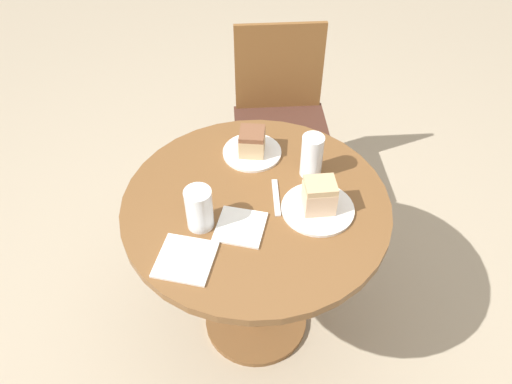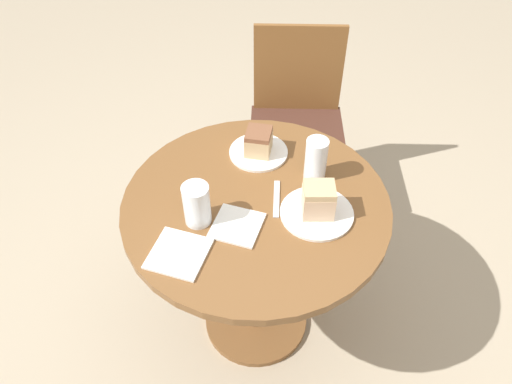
% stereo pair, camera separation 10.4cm
% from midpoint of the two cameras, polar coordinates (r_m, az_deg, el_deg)
% --- Properties ---
extents(ground_plane, '(8.00, 8.00, 0.00)m').
position_cam_midpoint_polar(ground_plane, '(2.12, 1.45, -14.45)').
color(ground_plane, tan).
extents(table, '(0.84, 0.84, 0.70)m').
position_cam_midpoint_polar(table, '(1.68, 1.78, -5.14)').
color(table, brown).
rests_on(table, ground_plane).
extents(chair, '(0.46, 0.45, 0.85)m').
position_cam_midpoint_polar(chair, '(2.30, 5.99, 8.05)').
color(chair, brown).
rests_on(chair, ground_plane).
extents(plate_near, '(0.22, 0.22, 0.01)m').
position_cam_midpoint_polar(plate_near, '(1.53, 8.89, -2.45)').
color(plate_near, white).
rests_on(plate_near, table).
extents(plate_far, '(0.20, 0.20, 0.01)m').
position_cam_midpoint_polar(plate_far, '(1.72, 2.03, 4.52)').
color(plate_far, white).
rests_on(plate_far, table).
extents(cake_slice_near, '(0.10, 0.09, 0.10)m').
position_cam_midpoint_polar(cake_slice_near, '(1.49, 9.13, -0.97)').
color(cake_slice_near, beige).
rests_on(cake_slice_near, plate_near).
extents(cake_slice_far, '(0.09, 0.09, 0.08)m').
position_cam_midpoint_polar(cake_slice_far, '(1.69, 2.07, 5.73)').
color(cake_slice_far, tan).
rests_on(cake_slice_far, plate_far).
extents(glass_lemonade, '(0.07, 0.07, 0.15)m').
position_cam_midpoint_polar(glass_lemonade, '(1.60, 8.68, 3.41)').
color(glass_lemonade, beige).
rests_on(glass_lemonade, table).
extents(glass_water, '(0.08, 0.08, 0.14)m').
position_cam_midpoint_polar(glass_water, '(1.46, -4.75, -1.68)').
color(glass_water, silver).
rests_on(glass_water, table).
extents(napkin_stack, '(0.18, 0.18, 0.01)m').
position_cam_midpoint_polar(napkin_stack, '(1.42, -6.75, -7.07)').
color(napkin_stack, white).
rests_on(napkin_stack, table).
extents(fork, '(0.03, 0.16, 0.00)m').
position_cam_midpoint_polar(fork, '(1.56, 4.27, -0.83)').
color(fork, silver).
rests_on(fork, table).
extents(napkin_side, '(0.16, 0.16, 0.01)m').
position_cam_midpoint_polar(napkin_side, '(1.48, -0.17, -3.92)').
color(napkin_side, white).
rests_on(napkin_side, table).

